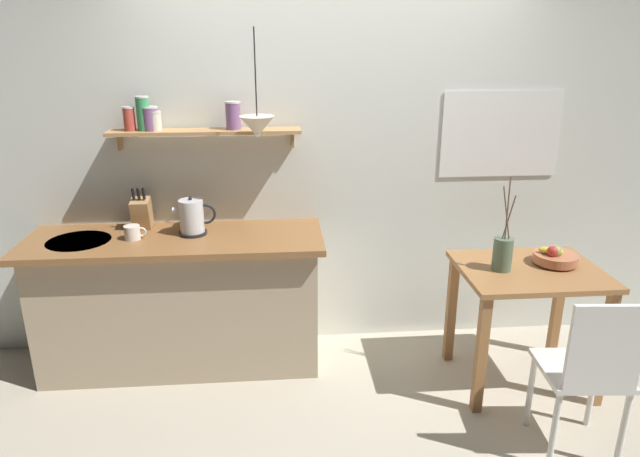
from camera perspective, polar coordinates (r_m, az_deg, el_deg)
ground_plane at (r=3.72m, az=1.92°, el=-15.21°), size 14.00×14.00×0.00m
back_wall at (r=3.82m, az=4.08°, el=7.78°), size 6.80×0.11×2.70m
kitchen_counter at (r=3.80m, az=-13.86°, el=-7.06°), size 1.83×0.63×0.90m
wall_shelf at (r=3.62m, az=-13.36°, el=10.18°), size 1.18×0.20×0.34m
dining_table at (r=3.66m, az=20.13°, el=-5.92°), size 0.83×0.66×0.77m
dining_chair_near at (r=3.19m, az=25.47°, el=-12.61°), size 0.43×0.42×0.92m
fruit_bowl at (r=3.70m, az=22.53°, el=-2.64°), size 0.26×0.26×0.13m
twig_vase at (r=3.49m, az=17.88°, el=-2.37°), size 0.11×0.11×0.56m
electric_kettle at (r=3.60m, az=-12.71°, el=1.10°), size 0.26×0.17×0.25m
knife_block at (r=3.79m, az=-17.50°, el=1.53°), size 0.11×0.15×0.28m
coffee_mug_by_sink at (r=3.63m, az=-18.31°, el=-0.38°), size 0.13×0.10×0.09m
pendant_lamp at (r=3.37m, az=-6.33°, el=10.19°), size 0.21×0.21×0.61m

